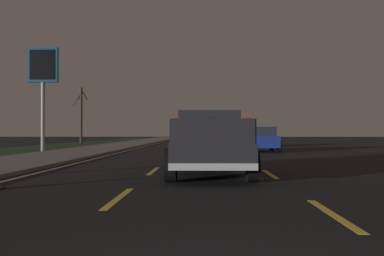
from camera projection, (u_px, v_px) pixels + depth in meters
ground at (206, 149)px, 29.38m from camera, size 144.00×144.00×0.00m
sidewalk_shoulder at (105, 148)px, 29.59m from camera, size 108.00×4.00×0.12m
grass_verge at (38, 148)px, 29.73m from camera, size 108.00×6.00×0.01m
lane_markings at (169, 147)px, 33.16m from camera, size 108.69×7.04×0.01m
pickup_truck at (209, 140)px, 11.71m from camera, size 5.45×2.33×1.87m
sedan_silver at (248, 137)px, 33.40m from camera, size 4.44×2.08×1.54m
sedan_blue at (261, 139)px, 25.49m from camera, size 4.44×2.09×1.54m
gas_price_sign at (43, 74)px, 25.26m from camera, size 0.27×1.90×6.54m
bare_tree_far at (81, 114)px, 42.77m from camera, size 1.35×1.42×5.97m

